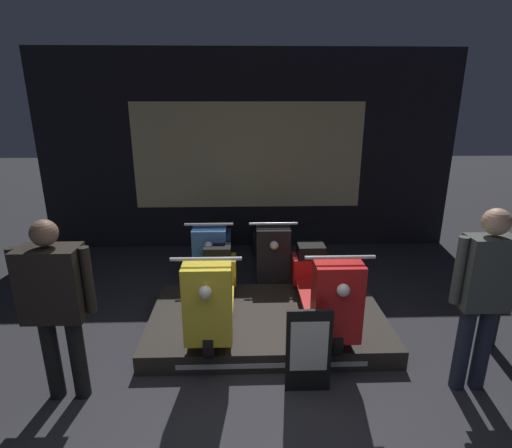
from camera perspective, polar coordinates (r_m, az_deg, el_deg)
The scene contains 11 objects.
ground_plane at distance 3.43m, azimuth 0.12°, elevation -28.07°, with size 30.00×30.00×0.00m, color #2D2D33.
shop_wall_back at distance 6.61m, azimuth -1.12°, elevation 10.15°, with size 6.76×0.09×3.20m.
display_platform at distance 4.52m, azimuth 1.64°, elevation -13.82°, with size 2.54×1.48×0.20m.
scooter_display_left at distance 4.22m, azimuth -6.12°, elevation -9.20°, with size 0.61×1.81×0.97m.
scooter_display_right at distance 4.29m, azimuth 9.52°, elevation -8.90°, with size 0.61×1.81×0.97m.
scooter_backrow_0 at distance 5.77m, azimuth -6.06°, elevation -3.79°, with size 0.61×1.81×0.97m.
scooter_backrow_1 at distance 5.77m, azimuth 1.97°, elevation -3.71°, with size 0.61×1.81×0.97m.
person_left_browsing at distance 3.60m, azimuth -26.81°, elevation -9.26°, with size 0.64×0.27×1.59m.
person_right_browsing at distance 3.81m, azimuth 29.75°, elevation -8.15°, with size 0.55×0.22×1.64m.
price_sign_board at distance 3.59m, azimuth 7.52°, elevation -17.52°, with size 0.39×0.04×0.79m.
street_bollard at distance 4.80m, azimuth 30.98°, elevation -10.37°, with size 0.12×0.12×0.82m.
Camera 1 is at (-0.08, -2.40, 2.46)m, focal length 28.00 mm.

